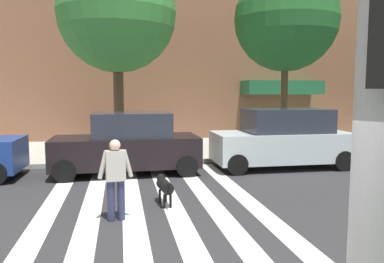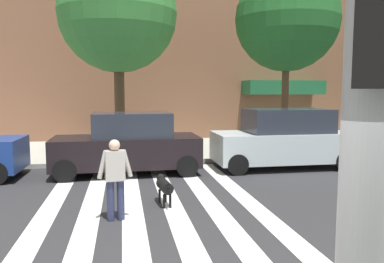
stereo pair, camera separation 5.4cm
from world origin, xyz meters
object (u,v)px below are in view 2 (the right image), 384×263
at_px(parked_car_third_in_line, 283,139).
at_px(pedestrian_dog_walker, 115,175).
at_px(parked_car_behind_first, 128,144).
at_px(street_tree_middle, 287,20).
at_px(dog_on_leash, 164,186).
at_px(street_tree_nearest, 118,13).

xyz_separation_m(parked_car_third_in_line, pedestrian_dog_walker, (-5.48, -4.43, -0.04)).
relative_size(parked_car_behind_first, parked_car_third_in_line, 0.99).
height_order(street_tree_middle, dog_on_leash, street_tree_middle).
bearing_deg(parked_car_third_in_line, pedestrian_dog_walker, -141.01).
bearing_deg(street_tree_nearest, parked_car_behind_first, -85.04).
height_order(parked_car_behind_first, pedestrian_dog_walker, parked_car_behind_first).
relative_size(parked_car_third_in_line, dog_on_leash, 4.37).
bearing_deg(parked_car_behind_first, parked_car_third_in_line, -0.01).
height_order(pedestrian_dog_walker, dog_on_leash, pedestrian_dog_walker).
bearing_deg(street_tree_middle, pedestrian_dog_walker, -134.19).
xyz_separation_m(parked_car_third_in_line, street_tree_middle, (1.02, 2.25, 4.35)).
bearing_deg(pedestrian_dog_walker, parked_car_third_in_line, 38.99).
distance_m(street_tree_nearest, street_tree_middle, 6.47).
bearing_deg(street_tree_nearest, parked_car_third_in_line, -28.77).
height_order(parked_car_third_in_line, street_tree_nearest, street_tree_nearest).
xyz_separation_m(parked_car_behind_first, street_tree_nearest, (-0.26, 2.97, 4.56)).
xyz_separation_m(street_tree_nearest, dog_on_leash, (1.00, -6.52, -5.03)).
bearing_deg(street_tree_nearest, dog_on_leash, -81.24).
bearing_deg(dog_on_leash, parked_car_third_in_line, 38.86).
distance_m(parked_car_third_in_line, street_tree_nearest, 7.64).
distance_m(parked_car_third_in_line, pedestrian_dog_walker, 7.04).
bearing_deg(dog_on_leash, street_tree_middle, 46.91).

